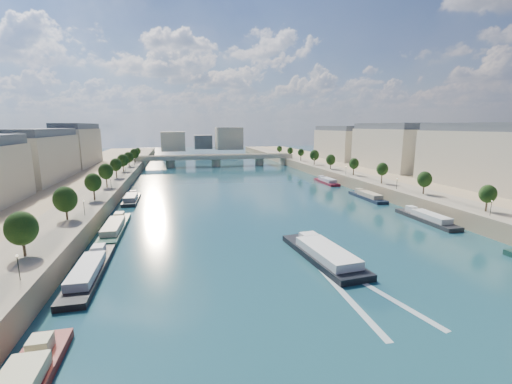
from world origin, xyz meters
TOP-DOWN VIEW (x-y plane):
  - ground at (0.00, 100.00)m, footprint 700.00×700.00m
  - quay_left at (-72.00, 100.00)m, footprint 44.00×520.00m
  - quay_right at (72.00, 100.00)m, footprint 44.00×520.00m
  - pave_left at (-57.00, 100.00)m, footprint 14.00×520.00m
  - pave_right at (57.00, 100.00)m, footprint 14.00×520.00m
  - trees_left at (-55.00, 102.00)m, footprint 4.80×268.80m
  - trees_right at (55.00, 110.00)m, footprint 4.80×268.80m
  - lamps_left at (-52.50, 90.00)m, footprint 0.36×200.36m
  - lamps_right at (52.50, 105.00)m, footprint 0.36×200.36m
  - buildings_left at (-85.00, 112.00)m, footprint 16.00×226.00m
  - buildings_right at (85.00, 112.00)m, footprint 16.00×226.00m
  - skyline at (3.19, 319.52)m, footprint 79.00×42.00m
  - bridge at (0.00, 219.28)m, footprint 112.00×12.00m
  - tour_barge at (2.31, 39.03)m, footprint 10.11×27.69m
  - wake at (2.31, 22.41)m, footprint 10.74×26.03m
  - moored_barges_left at (-45.50, 42.07)m, footprint 5.00×151.84m
  - moored_barges_right at (45.50, 58.23)m, footprint 5.00×162.53m

SIDE VIEW (x-z plane):
  - ground at x=0.00m, z-range 0.00..0.00m
  - wake at x=2.31m, z-range 0.00..0.04m
  - moored_barges_left at x=-45.50m, z-range -0.96..2.64m
  - moored_barges_right at x=45.50m, z-range -0.96..2.64m
  - tour_barge at x=2.31m, z-range -0.86..2.88m
  - quay_left at x=-72.00m, z-range 0.00..5.00m
  - quay_right at x=72.00m, z-range 0.00..5.00m
  - pave_left at x=-57.00m, z-range 5.00..5.10m
  - pave_right at x=57.00m, z-range 5.00..5.10m
  - bridge at x=0.00m, z-range 1.01..9.16m
  - lamps_left at x=-52.50m, z-range 5.64..9.92m
  - lamps_right at x=52.50m, z-range 5.64..9.92m
  - trees_left at x=-55.00m, z-range 6.35..14.61m
  - trees_right at x=55.00m, z-range 6.35..14.61m
  - skyline at x=3.19m, z-range 3.66..25.66m
  - buildings_left at x=-85.00m, z-range 4.85..28.05m
  - buildings_right at x=85.00m, z-range 4.85..28.05m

